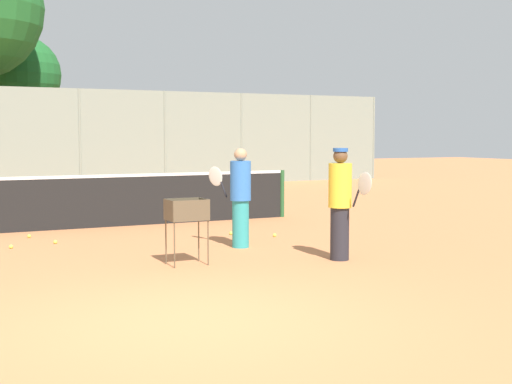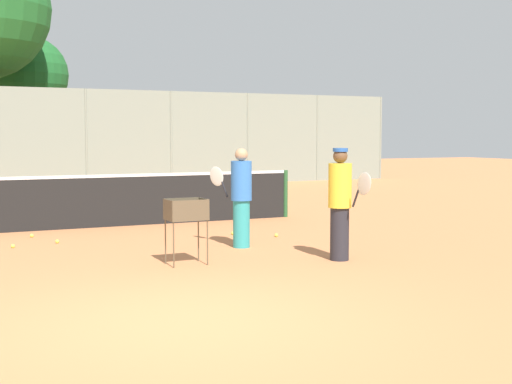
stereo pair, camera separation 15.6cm
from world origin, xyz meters
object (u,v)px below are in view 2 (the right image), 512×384
at_px(player_white_outfit, 241,196).
at_px(player_red_cap, 340,202).
at_px(ball_cart, 186,215).
at_px(tennis_net, 50,202).

relative_size(player_white_outfit, player_red_cap, 0.99).
height_order(player_white_outfit, ball_cart, player_white_outfit).
relative_size(tennis_net, player_white_outfit, 6.41).
relative_size(player_red_cap, ball_cart, 1.76).
xyz_separation_m(player_white_outfit, ball_cart, (-1.36, -1.10, -0.13)).
height_order(tennis_net, ball_cart, tennis_net).
bearing_deg(tennis_net, player_red_cap, -58.12).
distance_m(tennis_net, player_red_cap, 6.29).
distance_m(player_white_outfit, ball_cart, 1.76).
height_order(player_red_cap, ball_cart, player_red_cap).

